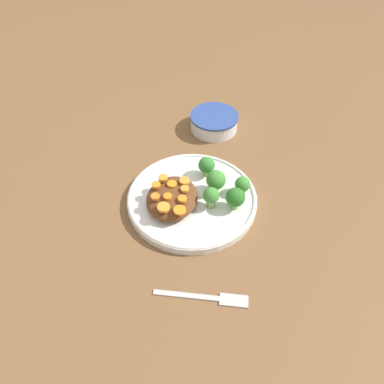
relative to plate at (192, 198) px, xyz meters
The scene contains 20 objects.
ground_plane 0.01m from the plate, ahead, with size 4.00×4.00×0.00m, color brown.
plate is the anchor object (origin of this frame).
dip_bowl 0.28m from the plate, behind, with size 0.13×0.13×0.04m.
stew_mound 0.05m from the plate, 52.24° to the right, with size 0.13×0.11×0.04m, color #5B3319.
broccoli_floret_0 0.10m from the plate, 82.75° to the left, with size 0.04×0.04×0.05m.
broccoli_floret_1 0.07m from the plate, 121.38° to the left, with size 0.04×0.04×0.06m.
broccoli_floret_2 0.09m from the plate, 166.86° to the left, with size 0.04×0.04×0.05m.
broccoli_floret_3 0.12m from the plate, 108.16° to the left, with size 0.03×0.03×0.05m.
broccoli_floret_4 0.06m from the plate, 67.90° to the left, with size 0.04×0.04×0.05m.
carrot_slice_0 0.09m from the plate, ahead, with size 0.03×0.03×0.00m, color orange.
carrot_slice_1 0.09m from the plate, 76.17° to the right, with size 0.02×0.02×0.01m, color orange.
carrot_slice_2 0.06m from the plate, 12.92° to the right, with size 0.02×0.02×0.01m, color orange.
carrot_slice_3 0.06m from the plate, 80.95° to the right, with size 0.02×0.02×0.00m, color orange.
carrot_slice_4 0.10m from the plate, 52.15° to the right, with size 0.02×0.02×0.01m, color orange.
carrot_slice_5 0.08m from the plate, 42.23° to the right, with size 0.02×0.02×0.01m, color orange.
carrot_slice_6 0.05m from the plate, 112.14° to the right, with size 0.02×0.02×0.01m, color orange.
carrot_slice_7 0.08m from the plate, 94.87° to the right, with size 0.02×0.02×0.01m, color orange.
carrot_slice_8 0.05m from the plate, 35.24° to the right, with size 0.02×0.02×0.01m, color orange.
carrot_slice_9 0.10m from the plate, 29.03° to the right, with size 0.03×0.03×0.01m, color orange.
fork 0.24m from the plate, 20.35° to the left, with size 0.03×0.18×0.01m.
Camera 1 is at (0.55, 0.12, 0.63)m, focal length 35.00 mm.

